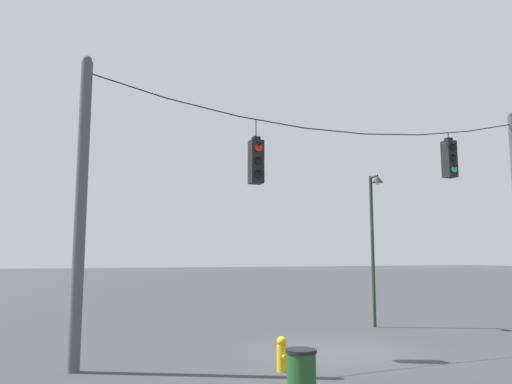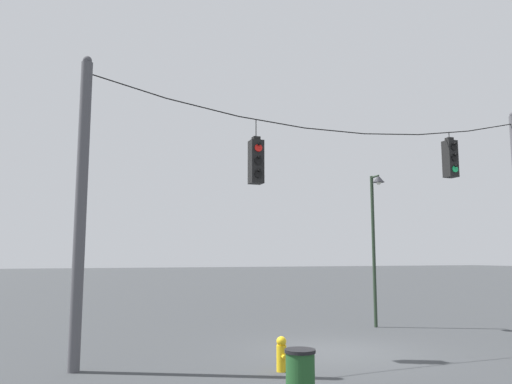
# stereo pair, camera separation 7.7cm
# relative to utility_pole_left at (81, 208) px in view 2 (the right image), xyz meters

# --- Properties ---
(ground_plane) EXTENTS (200.00, 200.00, 0.00)m
(ground_plane) POSITION_rel_utility_pole_left_xyz_m (6.59, 0.07, -3.58)
(ground_plane) COLOR #383A3D
(utility_pole_left) EXTENTS (0.26, 0.26, 7.19)m
(utility_pole_left) POSITION_rel_utility_pole_left_xyz_m (0.00, 0.00, 0.00)
(utility_pole_left) COLOR #4C4C51
(utility_pole_left) RESTS_ON ground_plane
(span_wire) EXTENTS (13.18, 0.03, 0.85)m
(span_wire) POSITION_rel_utility_pole_left_xyz_m (6.59, -0.00, 2.65)
(span_wire) COLOR black
(traffic_light_near_left_pole) EXTENTS (0.34, 0.46, 1.69)m
(traffic_light_near_left_pole) POSITION_rel_utility_pole_left_xyz_m (4.24, -0.01, 1.36)
(traffic_light_near_left_pole) COLOR black
(traffic_light_near_right_pole) EXTENTS (0.34, 0.46, 1.37)m
(traffic_light_near_right_pole) POSITION_rel_utility_pole_left_xyz_m (10.53, -0.01, 1.87)
(traffic_light_near_right_pole) COLOR black
(street_lamp) EXTENTS (0.41, 0.71, 5.44)m
(street_lamp) POSITION_rel_utility_pole_left_xyz_m (10.13, 3.48, 0.11)
(street_lamp) COLOR #233323
(street_lamp) RESTS_ON ground_plane
(fire_hydrant) EXTENTS (0.22, 0.30, 0.75)m
(fire_hydrant) POSITION_rel_utility_pole_left_xyz_m (4.28, -1.53, -3.20)
(fire_hydrant) COLOR gold
(fire_hydrant) RESTS_ON ground_plane
(trash_bin) EXTENTS (0.55, 0.55, 0.88)m
(trash_bin) POSITION_rel_utility_pole_left_xyz_m (3.71, -3.70, -3.14)
(trash_bin) COLOR #1E4C23
(trash_bin) RESTS_ON ground_plane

